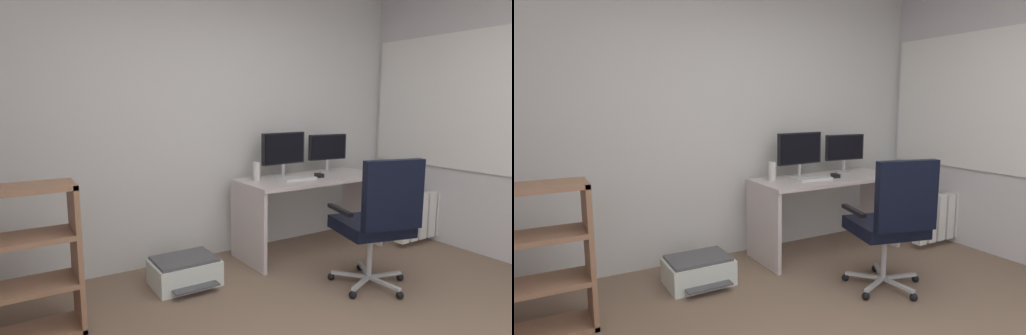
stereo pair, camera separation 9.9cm
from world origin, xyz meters
TOP-DOWN VIEW (x-y plane):
  - wall_back at (0.00, 2.31)m, footprint 4.57×0.10m
  - window_pane at (2.28, 1.40)m, footprint 0.01×1.52m
  - window_frame at (2.27, 1.40)m, footprint 0.02×1.60m
  - desk at (0.94, 1.84)m, footprint 1.46×0.61m
  - monitor_main at (0.73, 2.00)m, footprint 0.50×0.18m
  - monitor_secondary at (1.29, 2.00)m, footprint 0.44×0.18m
  - keyboard at (0.75, 1.78)m, footprint 0.35×0.15m
  - computer_mouse at (1.00, 1.79)m, footprint 0.08×0.11m
  - desktop_speaker at (0.39, 1.96)m, footprint 0.07×0.07m
  - office_chair at (0.81, 0.85)m, footprint 0.66×0.65m
  - printer at (-0.42, 1.74)m, footprint 0.52×0.47m
  - radiator at (2.18, 1.40)m, footprint 0.91×0.10m

SIDE VIEW (x-z plane):
  - printer at x=-0.42m, z-range 0.00..0.23m
  - radiator at x=2.18m, z-range 0.06..0.53m
  - desk at x=0.94m, z-range 0.17..0.92m
  - office_chair at x=0.81m, z-range 0.06..1.12m
  - keyboard at x=0.75m, z-range 0.75..0.77m
  - computer_mouse at x=1.00m, z-range 0.75..0.78m
  - desktop_speaker at x=0.39m, z-range 0.75..0.92m
  - monitor_secondary at x=1.29m, z-range 0.79..1.17m
  - monitor_main at x=0.73m, z-range 0.79..1.22m
  - wall_back at x=0.00m, z-range 0.00..2.61m
  - window_pane at x=2.28m, z-range 0.84..2.10m
  - window_frame at x=2.27m, z-range 0.80..2.14m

